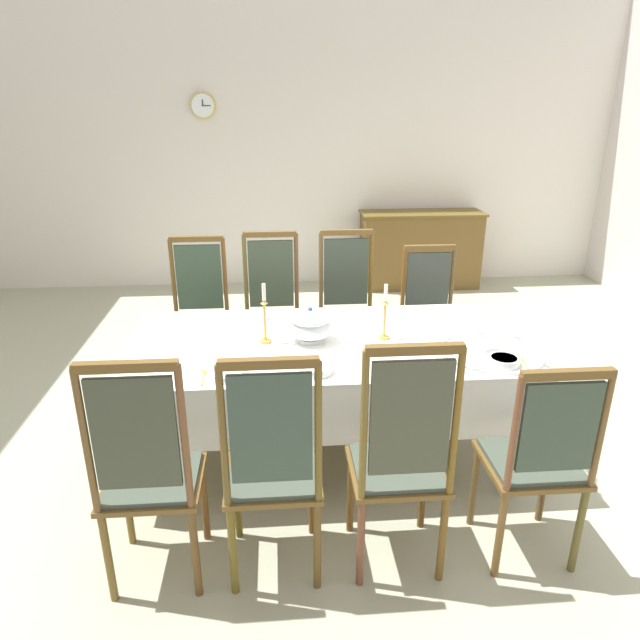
{
  "coord_description": "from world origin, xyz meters",
  "views": [
    {
      "loc": [
        -0.28,
        -3.33,
        2.12
      ],
      "look_at": [
        -0.03,
        -0.25,
        0.93
      ],
      "focal_mm": 31.92,
      "sensor_mm": 36.0,
      "label": 1
    }
  ],
  "objects_px": {
    "chair_south_c": "(401,457)",
    "chair_north_c": "(347,310)",
    "chair_south_a": "(148,471)",
    "spoon_primary": "(204,374)",
    "chair_north_b": "(272,312)",
    "sideboard": "(420,250)",
    "soup_tureen": "(310,325)",
    "mounted_clock": "(203,106)",
    "spoon_secondary": "(522,360)",
    "dining_table": "(325,352)",
    "bowl_far_right": "(316,368)",
    "candlestick_west": "(265,319)",
    "bowl_near_left": "(228,372)",
    "chair_north_d": "(430,313)",
    "candlestick_east": "(385,317)",
    "chair_south_b": "(273,465)",
    "bowl_far_left": "(256,316)",
    "bowl_near_right": "(504,360)",
    "chair_south_d": "(538,458)",
    "chair_north_a": "(200,315)"
  },
  "relations": [
    {
      "from": "chair_south_c",
      "to": "bowl_far_right",
      "type": "relative_size",
      "value": 6.83
    },
    {
      "from": "bowl_far_right",
      "to": "chair_south_c",
      "type": "bearing_deg",
      "value": -58.08
    },
    {
      "from": "chair_north_b",
      "to": "sideboard",
      "type": "xyz_separation_m",
      "value": [
        1.77,
        2.46,
        -0.16
      ]
    },
    {
      "from": "candlestick_east",
      "to": "spoon_primary",
      "type": "bearing_deg",
      "value": -158.61
    },
    {
      "from": "chair_north_b",
      "to": "chair_north_d",
      "type": "xyz_separation_m",
      "value": [
        1.23,
        -0.01,
        -0.04
      ]
    },
    {
      "from": "bowl_far_left",
      "to": "chair_south_b",
      "type": "bearing_deg",
      "value": -85.82
    },
    {
      "from": "soup_tureen",
      "to": "spoon_primary",
      "type": "distance_m",
      "value": 0.72
    },
    {
      "from": "mounted_clock",
      "to": "spoon_secondary",
      "type": "bearing_deg",
      "value": -62.76
    },
    {
      "from": "spoon_primary",
      "to": "mounted_clock",
      "type": "bearing_deg",
      "value": 93.59
    },
    {
      "from": "dining_table",
      "to": "bowl_far_right",
      "type": "bearing_deg",
      "value": -101.63
    },
    {
      "from": "chair_north_b",
      "to": "spoon_secondary",
      "type": "relative_size",
      "value": 6.8
    },
    {
      "from": "chair_south_b",
      "to": "candlestick_west",
      "type": "xyz_separation_m",
      "value": [
        -0.03,
        0.97,
        0.33
      ]
    },
    {
      "from": "chair_south_a",
      "to": "spoon_primary",
      "type": "height_order",
      "value": "chair_south_a"
    },
    {
      "from": "dining_table",
      "to": "sideboard",
      "type": "bearing_deg",
      "value": 67.16
    },
    {
      "from": "chair_north_b",
      "to": "bowl_near_right",
      "type": "relative_size",
      "value": 7.16
    },
    {
      "from": "chair_north_c",
      "to": "spoon_primary",
      "type": "height_order",
      "value": "chair_north_c"
    },
    {
      "from": "chair_north_d",
      "to": "mounted_clock",
      "type": "height_order",
      "value": "mounted_clock"
    },
    {
      "from": "bowl_far_right",
      "to": "chair_north_a",
      "type": "bearing_deg",
      "value": 119.2
    },
    {
      "from": "candlestick_west",
      "to": "sideboard",
      "type": "relative_size",
      "value": 0.25
    },
    {
      "from": "spoon_secondary",
      "to": "chair_north_b",
      "type": "bearing_deg",
      "value": 140.6
    },
    {
      "from": "soup_tureen",
      "to": "chair_south_c",
      "type": "bearing_deg",
      "value": -70.4
    },
    {
      "from": "candlestick_east",
      "to": "sideboard",
      "type": "xyz_separation_m",
      "value": [
        1.09,
        3.43,
        -0.47
      ]
    },
    {
      "from": "chair_north_b",
      "to": "chair_south_d",
      "type": "bearing_deg",
      "value": 122.36
    },
    {
      "from": "mounted_clock",
      "to": "dining_table",
      "type": "bearing_deg",
      "value": -74.29
    },
    {
      "from": "chair_north_b",
      "to": "spoon_primary",
      "type": "height_order",
      "value": "chair_north_b"
    },
    {
      "from": "spoon_primary",
      "to": "candlestick_west",
      "type": "bearing_deg",
      "value": 50.19
    },
    {
      "from": "bowl_near_left",
      "to": "bowl_far_right",
      "type": "bearing_deg",
      "value": 0.97
    },
    {
      "from": "candlestick_west",
      "to": "bowl_near_right",
      "type": "xyz_separation_m",
      "value": [
        1.29,
        -0.41,
        -0.12
      ]
    },
    {
      "from": "chair_south_a",
      "to": "spoon_primary",
      "type": "xyz_separation_m",
      "value": [
        0.19,
        0.57,
        0.18
      ]
    },
    {
      "from": "chair_north_c",
      "to": "chair_north_d",
      "type": "relative_size",
      "value": 1.12
    },
    {
      "from": "bowl_near_right",
      "to": "bowl_far_left",
      "type": "xyz_separation_m",
      "value": [
        -1.36,
        0.8,
        -0.0
      ]
    },
    {
      "from": "chair_south_c",
      "to": "chair_south_d",
      "type": "distance_m",
      "value": 0.65
    },
    {
      "from": "dining_table",
      "to": "bowl_near_right",
      "type": "relative_size",
      "value": 13.79
    },
    {
      "from": "bowl_near_left",
      "to": "sideboard",
      "type": "distance_m",
      "value": 4.36
    },
    {
      "from": "dining_table",
      "to": "bowl_near_right",
      "type": "distance_m",
      "value": 1.03
    },
    {
      "from": "chair_south_a",
      "to": "chair_south_c",
      "type": "distance_m",
      "value": 1.12
    },
    {
      "from": "chair_north_d",
      "to": "spoon_primary",
      "type": "xyz_separation_m",
      "value": [
        -1.58,
        -1.37,
        0.22
      ]
    },
    {
      "from": "chair_north_b",
      "to": "chair_north_c",
      "type": "distance_m",
      "value": 0.58
    },
    {
      "from": "soup_tureen",
      "to": "candlestick_east",
      "type": "relative_size",
      "value": 0.77
    },
    {
      "from": "chair_south_c",
      "to": "chair_north_c",
      "type": "relative_size",
      "value": 1.01
    },
    {
      "from": "chair_north_c",
      "to": "chair_south_d",
      "type": "relative_size",
      "value": 1.12
    },
    {
      "from": "chair_south_b",
      "to": "candlestick_west",
      "type": "distance_m",
      "value": 1.03
    },
    {
      "from": "bowl_near_right",
      "to": "bowl_far_left",
      "type": "height_order",
      "value": "bowl_near_right"
    },
    {
      "from": "chair_north_d",
      "to": "sideboard",
      "type": "xyz_separation_m",
      "value": [
        0.54,
        2.46,
        -0.12
      ]
    },
    {
      "from": "dining_table",
      "to": "chair_north_c",
      "type": "relative_size",
      "value": 1.92
    },
    {
      "from": "candlestick_east",
      "to": "bowl_near_left",
      "type": "bearing_deg",
      "value": -154.46
    },
    {
      "from": "dining_table",
      "to": "sideboard",
      "type": "xyz_separation_m",
      "value": [
        1.45,
        3.43,
        -0.25
      ]
    },
    {
      "from": "chair_south_c",
      "to": "spoon_primary",
      "type": "bearing_deg",
      "value": 148.4
    },
    {
      "from": "candlestick_west",
      "to": "bowl_near_left",
      "type": "distance_m",
      "value": 0.49
    },
    {
      "from": "chair_south_d",
      "to": "candlestick_east",
      "type": "xyz_separation_m",
      "value": [
        -0.55,
        0.97,
        0.35
      ]
    }
  ]
}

